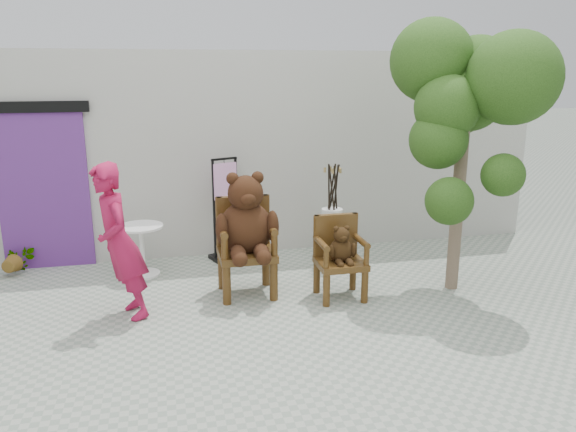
% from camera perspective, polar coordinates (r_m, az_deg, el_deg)
% --- Properties ---
extents(ground_plane, '(60.00, 60.00, 0.00)m').
position_cam_1_polar(ground_plane, '(6.36, 1.02, -10.78)').
color(ground_plane, gray).
rests_on(ground_plane, ground).
extents(back_wall, '(9.00, 1.00, 3.00)m').
position_cam_1_polar(back_wall, '(8.87, -3.73, 6.66)').
color(back_wall, '#B0AEA5').
rests_on(back_wall, ground).
extents(doorway, '(1.40, 0.11, 2.33)m').
position_cam_1_polar(doorway, '(8.46, -23.60, 2.76)').
color(doorway, '#592776').
rests_on(doorway, ground).
extents(chair_big, '(0.77, 0.81, 1.55)m').
position_cam_1_polar(chair_big, '(6.86, -4.28, -1.15)').
color(chair_big, '#3D250D').
rests_on(chair_big, ground).
extents(chair_small, '(0.58, 0.53, 1.01)m').
position_cam_1_polar(chair_small, '(6.89, 5.27, -3.62)').
color(chair_small, '#3D250D').
rests_on(chair_small, ground).
extents(person, '(0.61, 0.75, 1.78)m').
position_cam_1_polar(person, '(6.44, -16.75, -2.61)').
color(person, '#A2143E').
rests_on(person, ground).
extents(cafe_table, '(0.60, 0.60, 0.70)m').
position_cam_1_polar(cafe_table, '(7.85, -14.63, -2.80)').
color(cafe_table, white).
rests_on(cafe_table, ground).
extents(display_stand, '(0.54, 0.48, 1.51)m').
position_cam_1_polar(display_stand, '(8.26, -6.33, -0.50)').
color(display_stand, black).
rests_on(display_stand, ground).
extents(stool_bucket, '(0.32, 0.32, 1.45)m').
position_cam_1_polar(stool_bucket, '(8.03, 4.49, -0.47)').
color(stool_bucket, white).
rests_on(stool_bucket, ground).
extents(tree, '(1.72, 1.71, 3.34)m').
position_cam_1_polar(tree, '(7.16, 17.81, 11.91)').
color(tree, brown).
rests_on(tree, ground).
extents(potted_plant, '(0.46, 0.42, 0.42)m').
position_cam_1_polar(potted_plant, '(8.56, -25.85, -3.98)').
color(potted_plant, '#17340E').
rests_on(potted_plant, ground).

